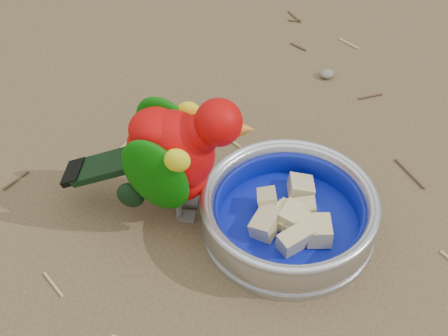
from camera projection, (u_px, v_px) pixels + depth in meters
ground at (285, 240)px, 0.88m from camera, size 60.00×60.00×0.00m
food_bowl at (288, 226)px, 0.89m from camera, size 0.22×0.22×0.02m
bowl_wall at (289, 211)px, 0.87m from camera, size 0.22×0.22×0.04m
fruit_wedges at (289, 215)px, 0.87m from camera, size 0.13×0.13×0.03m
lory_parrot at (175, 161)px, 0.86m from camera, size 0.24×0.23×0.18m
ground_debris at (229, 225)px, 0.90m from camera, size 0.90×0.80×0.01m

